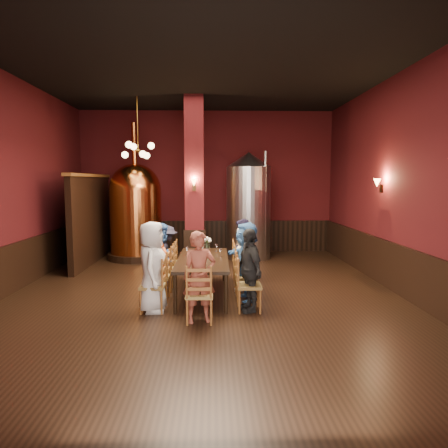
{
  "coord_description": "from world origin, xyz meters",
  "views": [
    {
      "loc": [
        0.18,
        -7.91,
        2.29
      ],
      "look_at": [
        0.41,
        0.2,
        1.41
      ],
      "focal_mm": 32.0,
      "sensor_mm": 36.0,
      "label": 1
    }
  ],
  "objects_px": {
    "person_0": "(152,267)",
    "copper_kettle": "(136,210)",
    "person_2": "(163,257)",
    "steel_vessel": "(249,206)",
    "dining_table": "(203,261)",
    "person_1": "(158,261)",
    "rose_vase": "(208,242)"
  },
  "relations": [
    {
      "from": "person_0",
      "to": "copper_kettle",
      "type": "height_order",
      "value": "copper_kettle"
    },
    {
      "from": "person_2",
      "to": "steel_vessel",
      "type": "distance_m",
      "value": 4.16
    },
    {
      "from": "dining_table",
      "to": "steel_vessel",
      "type": "bearing_deg",
      "value": 72.62
    },
    {
      "from": "person_1",
      "to": "dining_table",
      "type": "bearing_deg",
      "value": -53.26
    },
    {
      "from": "dining_table",
      "to": "copper_kettle",
      "type": "xyz_separation_m",
      "value": [
        -2.06,
        3.87,
        0.75
      ]
    },
    {
      "from": "copper_kettle",
      "to": "rose_vase",
      "type": "height_order",
      "value": "copper_kettle"
    },
    {
      "from": "person_0",
      "to": "rose_vase",
      "type": "distance_m",
      "value": 2.08
    },
    {
      "from": "steel_vessel",
      "to": "rose_vase",
      "type": "height_order",
      "value": "steel_vessel"
    },
    {
      "from": "dining_table",
      "to": "person_2",
      "type": "height_order",
      "value": "person_2"
    },
    {
      "from": "person_1",
      "to": "person_2",
      "type": "bearing_deg",
      "value": 15.52
    },
    {
      "from": "rose_vase",
      "to": "person_1",
      "type": "bearing_deg",
      "value": -128.55
    },
    {
      "from": "steel_vessel",
      "to": "rose_vase",
      "type": "distance_m",
      "value": 3.25
    },
    {
      "from": "person_1",
      "to": "copper_kettle",
      "type": "distance_m",
      "value": 4.41
    },
    {
      "from": "dining_table",
      "to": "copper_kettle",
      "type": "distance_m",
      "value": 4.44
    },
    {
      "from": "copper_kettle",
      "to": "steel_vessel",
      "type": "bearing_deg",
      "value": -0.56
    },
    {
      "from": "person_2",
      "to": "rose_vase",
      "type": "bearing_deg",
      "value": -38.62
    },
    {
      "from": "person_0",
      "to": "person_2",
      "type": "xyz_separation_m",
      "value": [
        0.02,
        1.33,
        -0.08
      ]
    },
    {
      "from": "copper_kettle",
      "to": "dining_table",
      "type": "bearing_deg",
      "value": -61.97
    },
    {
      "from": "dining_table",
      "to": "person_0",
      "type": "distance_m",
      "value": 1.32
    },
    {
      "from": "person_0",
      "to": "steel_vessel",
      "type": "height_order",
      "value": "steel_vessel"
    },
    {
      "from": "person_0",
      "to": "person_2",
      "type": "distance_m",
      "value": 1.33
    },
    {
      "from": "person_1",
      "to": "steel_vessel",
      "type": "bearing_deg",
      "value": -10.66
    },
    {
      "from": "steel_vessel",
      "to": "rose_vase",
      "type": "bearing_deg",
      "value": -111.51
    },
    {
      "from": "person_1",
      "to": "copper_kettle",
      "type": "bearing_deg",
      "value": 32.33
    },
    {
      "from": "copper_kettle",
      "to": "steel_vessel",
      "type": "relative_size",
      "value": 1.27
    },
    {
      "from": "person_2",
      "to": "steel_vessel",
      "type": "xyz_separation_m",
      "value": [
        2.1,
        3.49,
        0.85
      ]
    },
    {
      "from": "copper_kettle",
      "to": "person_1",
      "type": "bearing_deg",
      "value": -73.95
    },
    {
      "from": "dining_table",
      "to": "steel_vessel",
      "type": "relative_size",
      "value": 0.77
    },
    {
      "from": "person_1",
      "to": "rose_vase",
      "type": "bearing_deg",
      "value": -22.26
    },
    {
      "from": "person_1",
      "to": "steel_vessel",
      "type": "height_order",
      "value": "steel_vessel"
    },
    {
      "from": "person_1",
      "to": "copper_kettle",
      "type": "xyz_separation_m",
      "value": [
        -1.2,
        4.18,
        0.68
      ]
    },
    {
      "from": "person_2",
      "to": "copper_kettle",
      "type": "relative_size",
      "value": 0.36
    }
  ]
}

